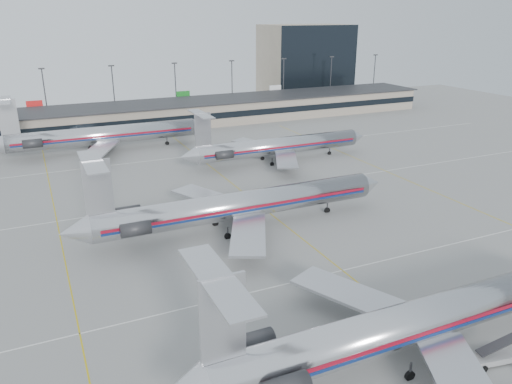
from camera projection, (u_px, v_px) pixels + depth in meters
ground at (397, 314)px, 51.04m from camera, size 260.00×260.00×0.00m
apron_markings at (342, 270)px, 59.59m from camera, size 160.00×0.15×0.02m
terminal at (159, 115)px, 133.80m from camera, size 162.00×17.00×6.25m
light_mast_row at (145, 88)px, 143.95m from camera, size 163.60×0.40×15.28m
distant_building at (305, 61)px, 180.52m from camera, size 30.00×20.00×25.00m
jet_foreground at (413, 322)px, 43.59m from camera, size 47.27×27.83×12.37m
jet_second_row at (235, 205)px, 69.65m from camera, size 47.96×28.24×12.55m
jet_third_row at (276, 146)px, 101.86m from camera, size 41.92×25.79×11.46m
jet_back_row at (100, 135)px, 109.01m from camera, size 47.27×29.07×12.92m
belt_loader at (493, 356)px, 43.69m from camera, size 4.87×2.12×2.50m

